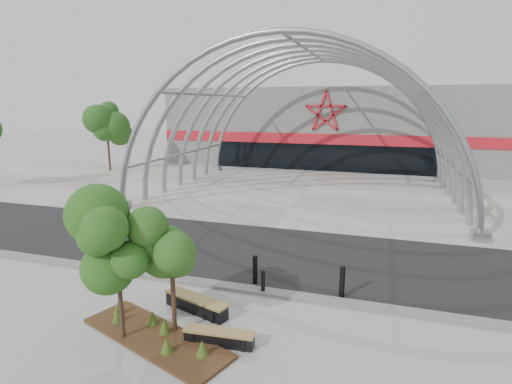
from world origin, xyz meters
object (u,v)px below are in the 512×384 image
street_tree_0 (116,245)px  bench_1 (219,338)px  street_tree_1 (171,239)px  bollard_2 (255,270)px  bench_0 (196,305)px

street_tree_0 → bench_1: bearing=12.5°
street_tree_1 → bollard_2: size_ratio=3.62×
street_tree_0 → street_tree_1: size_ratio=0.98×
bollard_2 → bench_1: bearing=-87.1°
street_tree_1 → bench_0: (0.06, 1.28, -2.60)m
street_tree_0 → bollard_2: (2.45, 4.48, -2.24)m
bench_0 → street_tree_1: bearing=-92.7°
street_tree_1 → bollard_2: 4.57m
bench_0 → bollard_2: bearing=64.6°
bench_1 → bollard_2: (-0.20, 3.89, 0.34)m
street_tree_0 → street_tree_1: street_tree_1 is taller
bench_0 → bollard_2: 2.76m
bench_0 → bench_1: bench_0 is taller
street_tree_1 → bench_0: 2.90m
bench_1 → bollard_2: bollard_2 is taller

